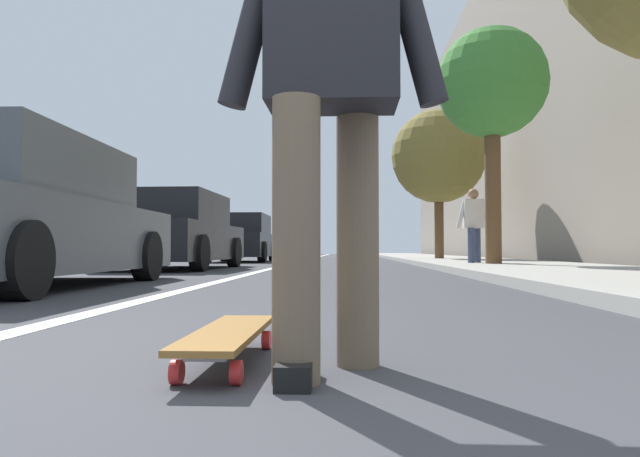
% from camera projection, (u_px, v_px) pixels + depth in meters
% --- Properties ---
extents(ground_plane, '(80.00, 80.00, 0.00)m').
position_uv_depth(ground_plane, '(333.00, 270.00, 10.88)').
color(ground_plane, '#38383D').
extents(lane_stripe_white, '(52.00, 0.16, 0.01)m').
position_uv_depth(lane_stripe_white, '(305.00, 260.00, 20.92)').
color(lane_stripe_white, silver).
rests_on(lane_stripe_white, ground).
extents(sidewalk_curb, '(52.00, 3.20, 0.11)m').
position_uv_depth(sidewalk_curb, '(449.00, 260.00, 18.70)').
color(sidewalk_curb, '#9E9B93').
rests_on(sidewalk_curb, ground).
extents(building_facade, '(40.00, 1.20, 11.31)m').
position_uv_depth(building_facade, '(500.00, 113.00, 22.77)').
color(building_facade, gray).
rests_on(building_facade, ground).
extents(skateboard, '(0.84, 0.20, 0.11)m').
position_uv_depth(skateboard, '(228.00, 336.00, 1.96)').
color(skateboard, red).
rests_on(skateboard, ground).
extents(skater_person, '(0.46, 0.72, 1.64)m').
position_uv_depth(skater_person, '(331.00, 70.00, 1.83)').
color(skater_person, brown).
rests_on(skater_person, ground).
extents(parked_car_near, '(4.62, 1.91, 1.46)m').
position_uv_depth(parked_car_near, '(17.00, 218.00, 5.82)').
color(parked_car_near, '#4C5156').
rests_on(parked_car_near, ground).
extents(parked_car_mid, '(4.45, 1.93, 1.48)m').
position_uv_depth(parked_car_mid, '(178.00, 233.00, 11.59)').
color(parked_car_mid, black).
rests_on(parked_car_mid, ground).
extents(parked_car_far, '(4.04, 1.86, 1.47)m').
position_uv_depth(parked_car_far, '(242.00, 239.00, 18.39)').
color(parked_car_far, black).
rests_on(parked_car_far, ground).
extents(traffic_light, '(0.33, 0.28, 4.78)m').
position_uv_depth(traffic_light, '(303.00, 182.00, 25.29)').
color(traffic_light, '#2D2D2D').
rests_on(traffic_light, ground).
extents(street_tree_mid, '(2.15, 2.15, 4.72)m').
position_uv_depth(street_tree_mid, '(492.00, 86.00, 11.51)').
color(street_tree_mid, brown).
rests_on(street_tree_mid, ground).
extents(street_tree_far, '(2.90, 2.90, 4.73)m').
position_uv_depth(street_tree_far, '(439.00, 157.00, 18.27)').
color(street_tree_far, brown).
rests_on(street_tree_far, ground).
extents(pedestrian_distant, '(0.46, 0.72, 1.65)m').
position_uv_depth(pedestrian_distant, '(474.00, 223.00, 12.27)').
color(pedestrian_distant, '#384260').
rests_on(pedestrian_distant, ground).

